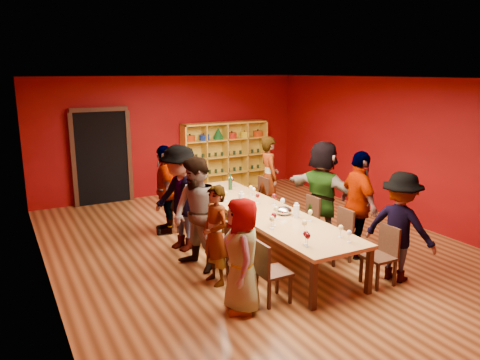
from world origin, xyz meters
name	(u,v)px	position (x,y,z in m)	size (l,w,h in m)	color
room_shell	(262,168)	(0.00, 0.00, 1.50)	(7.10, 9.10, 3.04)	#5C3318
tasting_table	(262,212)	(0.00, 0.00, 0.70)	(1.10, 4.50, 0.75)	#B2824A
doorway	(102,157)	(-1.80, 4.43, 1.12)	(1.40, 0.17, 2.30)	black
shelving_unit	(224,153)	(1.40, 4.32, 0.98)	(2.40, 0.40, 1.80)	gold
chair_person_left_0	(268,269)	(-0.91, -1.71, 0.50)	(0.42, 0.42, 0.89)	black
person_left_0	(242,255)	(-1.32, -1.71, 0.78)	(0.76, 0.41, 1.55)	#141B37
chair_person_left_1	(238,247)	(-0.91, -0.82, 0.50)	(0.42, 0.42, 0.89)	black
person_left_1	(215,235)	(-1.28, -0.82, 0.76)	(0.55, 0.40, 1.51)	#4A4A4F
chair_person_left_2	(221,236)	(-0.91, -0.24, 0.50)	(0.42, 0.42, 0.89)	black
person_left_2	(197,215)	(-1.33, -0.24, 0.92)	(0.89, 0.49, 1.83)	#141938
chair_person_left_3	(198,220)	(-0.91, 0.72, 0.50)	(0.42, 0.42, 0.89)	black
person_left_3	(180,198)	(-1.24, 0.72, 0.94)	(1.22, 0.50, 1.89)	silver
chair_person_left_4	(179,206)	(-0.91, 1.71, 0.50)	(0.42, 0.42, 0.89)	black
person_left_4	(165,189)	(-1.17, 1.71, 0.87)	(1.02, 0.46, 1.74)	#545359
chair_person_right_0	(383,252)	(0.91, -2.00, 0.50)	(0.42, 0.42, 0.89)	black
person_right_0	(400,227)	(1.22, -2.00, 0.84)	(1.08, 0.45, 1.68)	#4B4A4F
chair_person_right_1	(340,232)	(0.91, -1.02, 0.50)	(0.42, 0.42, 0.89)	black
person_right_1	(359,205)	(1.28, -1.02, 0.92)	(1.08, 0.49, 1.84)	#49494E
chair_person_right_2	(308,218)	(0.91, -0.12, 0.50)	(0.42, 0.42, 0.89)	black
person_right_2	(322,192)	(1.22, -0.12, 0.95)	(1.76, 0.51, 1.90)	#141738
chair_person_right_4	(259,195)	(0.91, 1.66, 0.50)	(0.42, 0.42, 0.89)	black
person_right_4	(269,177)	(1.16, 1.66, 0.88)	(0.64, 0.47, 1.76)	#4E4D52
wine_glass_0	(272,219)	(-0.38, -0.93, 0.90)	(0.08, 0.08, 0.21)	white
wine_glass_1	(201,182)	(-0.37, 1.82, 0.91)	(0.09, 0.09, 0.22)	white
wine_glass_2	(226,194)	(-0.31, 0.79, 0.89)	(0.08, 0.08, 0.19)	white
wine_glass_3	(258,196)	(0.14, 0.40, 0.88)	(0.07, 0.07, 0.18)	white
wine_glass_4	(254,190)	(0.30, 0.82, 0.89)	(0.08, 0.08, 0.19)	white
wine_glass_5	(232,180)	(0.33, 1.79, 0.88)	(0.07, 0.07, 0.18)	white
wine_glass_6	(222,191)	(-0.30, 0.97, 0.90)	(0.09, 0.09, 0.21)	white
wine_glass_7	(341,228)	(0.30, -1.74, 0.89)	(0.08, 0.08, 0.19)	white
wine_glass_8	(221,188)	(-0.18, 1.26, 0.88)	(0.07, 0.07, 0.18)	white
wine_glass_9	(283,201)	(0.33, -0.15, 0.90)	(0.08, 0.08, 0.20)	white
wine_glass_10	(304,223)	(-0.06, -1.34, 0.90)	(0.08, 0.08, 0.21)	white
wine_glass_11	(251,188)	(0.32, 0.97, 0.89)	(0.08, 0.08, 0.19)	white
wine_glass_12	(308,237)	(-0.35, -1.81, 0.90)	(0.08, 0.08, 0.20)	white
wine_glass_13	(247,204)	(-0.31, -0.01, 0.90)	(0.08, 0.08, 0.21)	white
wine_glass_14	(274,216)	(-0.29, -0.84, 0.91)	(0.09, 0.09, 0.22)	white
wine_glass_15	(274,197)	(0.34, 0.13, 0.91)	(0.09, 0.09, 0.22)	white
wine_glass_16	(310,213)	(0.37, -0.90, 0.89)	(0.08, 0.08, 0.19)	white
wine_glass_17	(306,234)	(-0.32, -1.73, 0.90)	(0.08, 0.08, 0.20)	white
wine_glass_18	(231,179)	(0.27, 1.73, 0.91)	(0.09, 0.09, 0.22)	white
wine_glass_19	(203,184)	(-0.37, 1.70, 0.88)	(0.07, 0.07, 0.18)	white
wine_glass_20	(245,206)	(-0.35, -0.03, 0.88)	(0.07, 0.07, 0.18)	white
wine_glass_21	(349,233)	(0.27, -1.96, 0.88)	(0.07, 0.07, 0.18)	white
wine_glass_22	(276,209)	(-0.06, -0.55, 0.91)	(0.09, 0.09, 0.22)	white
spittoon_bowl	(284,211)	(0.19, -0.42, 0.81)	(0.27, 0.27, 0.15)	#B8BABF
carafe_a	(241,199)	(-0.21, 0.37, 0.87)	(0.13, 0.13, 0.27)	white
carafe_b	(296,211)	(0.27, -0.66, 0.86)	(0.11, 0.11, 0.25)	white
wine_bottle	(230,184)	(0.15, 1.52, 0.88)	(0.10, 0.10, 0.33)	#133417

